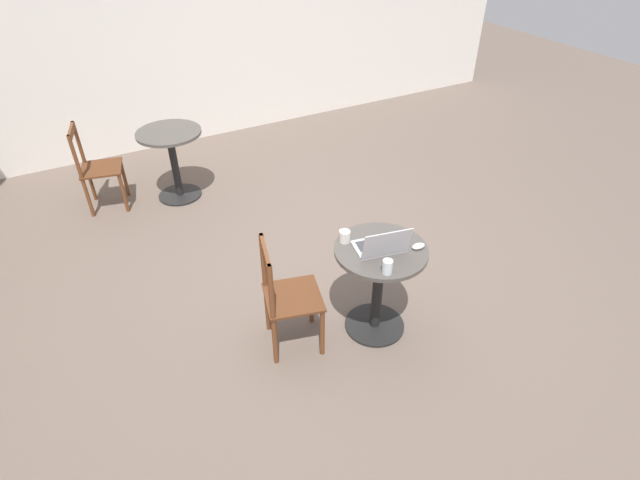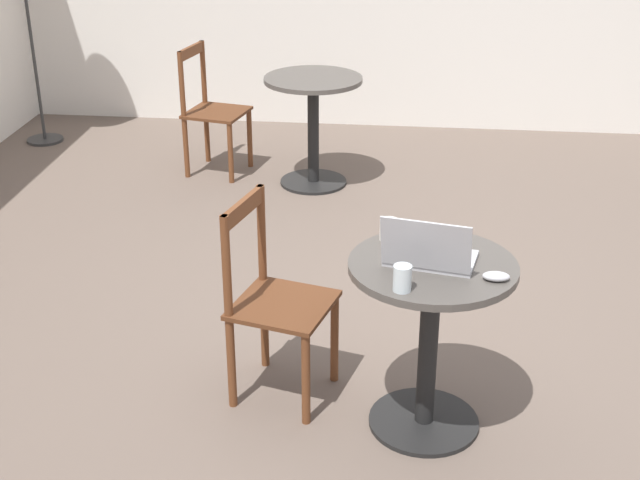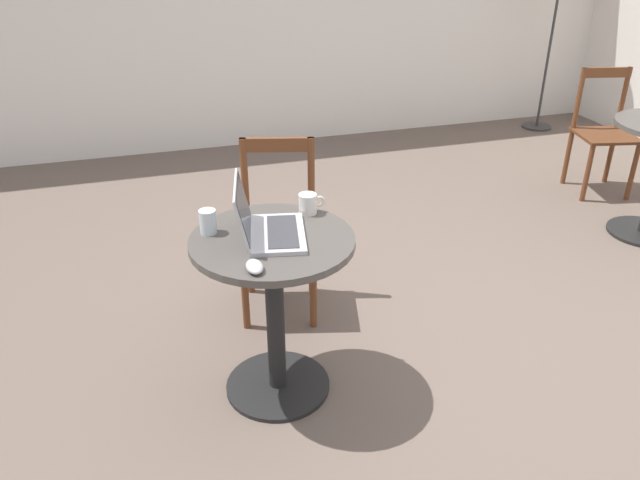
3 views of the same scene
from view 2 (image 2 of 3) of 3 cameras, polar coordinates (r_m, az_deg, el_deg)
The scene contains 9 objects.
ground_plane at distance 4.41m, azimuth 5.80°, elevation -5.63°, with size 16.00×16.00×0.00m, color #66564C.
cafe_table_near at distance 3.50m, azimuth 7.06°, elevation -4.81°, with size 0.65×0.65×0.74m.
cafe_table_mid at distance 5.96m, azimuth -0.44°, elevation 8.26°, with size 0.65×0.65×0.74m.
chair_near_back at distance 3.72m, azimuth -2.97°, elevation -4.01°, with size 0.47×0.47×0.88m.
chair_mid_back at distance 6.25m, azimuth -6.98°, elevation 8.17°, with size 0.46×0.46×0.88m.
laptop at distance 3.35m, azimuth 7.01°, elevation -0.88°, with size 0.32×0.38×0.22m.
mouse at distance 3.29m, azimuth 11.21°, elevation -2.29°, with size 0.06×0.10×0.03m.
mug at distance 3.55m, azimuth 4.44°, elevation 0.68°, with size 0.11×0.08×0.09m.
drinking_glass at distance 3.16m, azimuth 5.29°, elevation -2.45°, with size 0.07×0.07×0.10m.
Camera 2 is at (-3.79, 0.03, 2.25)m, focal length 50.00 mm.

